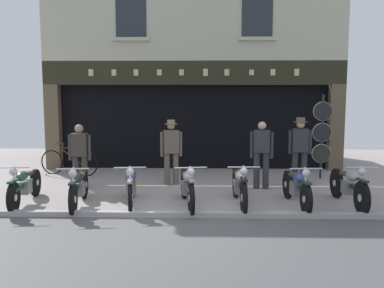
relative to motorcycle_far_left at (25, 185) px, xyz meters
The scene contains 17 objects.
ground 3.94m from the motorcycle_far_left, 28.99° to the right, with size 21.09×22.00×0.18m.
shop_facade 7.11m from the motorcycle_far_left, 60.68° to the left, with size 9.39×4.42×6.13m.
motorcycle_far_left is the anchor object (origin of this frame).
motorcycle_left 1.19m from the motorcycle_far_left, ahead, with size 0.62×1.92×0.90m.
motorcycle_center_left 2.23m from the motorcycle_far_left, ahead, with size 0.62×1.92×0.90m.
motorcycle_center 3.40m from the motorcycle_far_left, ahead, with size 0.62×2.03×0.93m.
motorcycle_center_right 4.48m from the motorcycle_far_left, ahead, with size 0.62×2.11×0.94m.
motorcycle_right 5.65m from the motorcycle_far_left, ahead, with size 0.62×1.94×0.90m.
motorcycle_far_right 6.73m from the motorcycle_far_left, ahead, with size 0.62×2.00×0.93m.
salesman_left 1.83m from the motorcycle_far_left, 67.35° to the left, with size 0.56×0.24×1.56m.
shopkeeper_center 3.58m from the motorcycle_far_left, 34.73° to the left, with size 0.55×0.33×1.66m.
salesman_right 5.41m from the motorcycle_far_left, 17.23° to the left, with size 0.56×0.27×1.64m.
assistant_far_right 6.43m from the motorcycle_far_left, 16.98° to the left, with size 0.56×0.34×1.73m.
tyre_sign_pole 7.56m from the motorcycle_far_left, 22.39° to the left, with size 0.52×0.06×2.29m.
advert_board_near 5.09m from the motorcycle_far_left, 65.59° to the left, with size 0.73×0.03×1.04m.
advert_board_far 4.78m from the motorcycle_far_left, 77.32° to the left, with size 0.83×0.03×1.05m.
leaning_bicycle 3.23m from the motorcycle_far_left, 92.31° to the left, with size 1.77×0.60×0.95m.
Camera 1 is at (0.29, -7.44, 2.26)m, focal length 38.63 mm.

